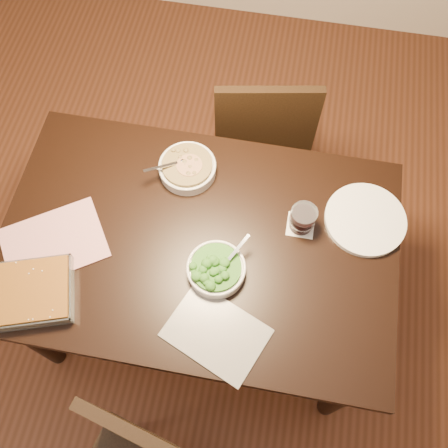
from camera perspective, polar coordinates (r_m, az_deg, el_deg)
name	(u,v)px	position (r m, az deg, el deg)	size (l,w,h in m)	color
ground	(205,303)	(2.46, -2.20, -9.04)	(4.00, 4.00, 0.00)	#432213
room	(171,20)	(0.95, -6.05, 22.16)	(4.04, 4.04, 2.72)	beige
table	(199,251)	(1.84, -2.91, -3.15)	(1.40, 0.90, 0.75)	black
magazine_a	(54,243)	(1.84, -18.89, -2.07)	(0.34, 0.25, 0.01)	#AE314F
magazine_b	(216,333)	(1.64, -0.90, -12.32)	(0.31, 0.22, 0.01)	#282830
coaster	(300,225)	(1.79, 8.73, -0.14)	(0.10, 0.10, 0.00)	white
stew_bowl	(187,168)	(1.86, -4.20, 6.45)	(0.21, 0.21, 0.08)	silver
broccoli_bowl	(216,269)	(1.68, -0.90, -5.15)	(0.20, 0.21, 0.08)	silver
baking_dish	(25,294)	(1.78, -21.83, -7.39)	(0.37, 0.31, 0.06)	silver
wine_tumbler	(303,218)	(1.75, 8.98, 0.63)	(0.09, 0.09, 0.10)	black
dinner_plate	(365,219)	(1.84, 15.84, 0.51)	(0.29, 0.29, 0.02)	white
chair_far	(262,129)	(2.31, 4.37, 10.75)	(0.49, 0.49, 0.89)	black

